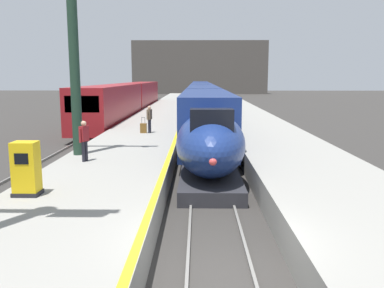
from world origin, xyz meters
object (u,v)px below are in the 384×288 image
object	(u,v)px
station_column_mid	(72,16)
passenger_mid_platform	(84,138)
rolling_suitcase	(143,128)
ticket_machine_yellow	(26,171)
highspeed_train_main	(202,98)
passenger_near_edge	(149,117)
regional_train_adjacent	(128,99)

from	to	relation	value
station_column_mid	passenger_mid_platform	xyz separation A→B (m)	(0.72, -1.52, -5.02)
rolling_suitcase	ticket_machine_yellow	size ratio (longest dim) A/B	0.61
passenger_mid_platform	ticket_machine_yellow	distance (m)	4.93
highspeed_train_main	passenger_near_edge	world-z (taller)	highspeed_train_main
regional_train_adjacent	rolling_suitcase	bearing A→B (deg)	-77.88
passenger_mid_platform	rolling_suitcase	bearing A→B (deg)	81.69
passenger_near_edge	passenger_mid_platform	world-z (taller)	same
passenger_mid_platform	rolling_suitcase	world-z (taller)	passenger_mid_platform
highspeed_train_main	passenger_mid_platform	size ratio (longest dim) A/B	44.13
highspeed_train_main	passenger_mid_platform	world-z (taller)	highspeed_train_main
station_column_mid	ticket_machine_yellow	distance (m)	8.32
highspeed_train_main	rolling_suitcase	xyz separation A→B (m)	(-3.91, -24.74, -0.62)
passenger_mid_platform	ticket_machine_yellow	world-z (taller)	passenger_mid_platform
highspeed_train_main	rolling_suitcase	world-z (taller)	highspeed_train_main
highspeed_train_main	station_column_mid	bearing A→B (deg)	-100.46
station_column_mid	rolling_suitcase	size ratio (longest dim) A/B	10.29
station_column_mid	rolling_suitcase	world-z (taller)	station_column_mid
passenger_mid_platform	rolling_suitcase	distance (m)	8.86
ticket_machine_yellow	rolling_suitcase	bearing A→B (deg)	83.13
highspeed_train_main	station_column_mid	size ratio (longest dim) A/B	7.38
regional_train_adjacent	passenger_mid_platform	distance (m)	28.42
ticket_machine_yellow	highspeed_train_main	bearing A→B (deg)	81.77
station_column_mid	ticket_machine_yellow	bearing A→B (deg)	-86.88
regional_train_adjacent	ticket_machine_yellow	world-z (taller)	regional_train_adjacent
regional_train_adjacent	ticket_machine_yellow	size ratio (longest dim) A/B	22.88
highspeed_train_main	passenger_near_edge	size ratio (longest dim) A/B	44.13
passenger_near_edge	passenger_mid_platform	size ratio (longest dim) A/B	1.00
highspeed_train_main	rolling_suitcase	size ratio (longest dim) A/B	75.95
rolling_suitcase	ticket_machine_yellow	world-z (taller)	ticket_machine_yellow
highspeed_train_main	passenger_mid_platform	distance (m)	33.88
regional_train_adjacent	passenger_mid_platform	xyz separation A→B (m)	(2.92, -28.27, -0.09)
highspeed_train_main	passenger_near_edge	xyz separation A→B (m)	(-3.53, -24.68, 0.06)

